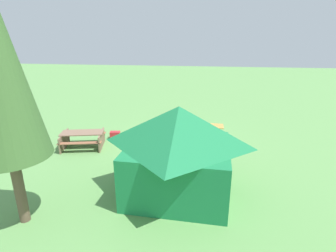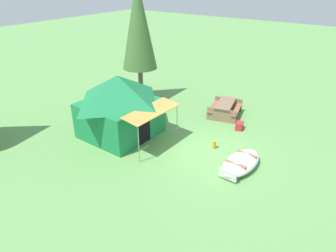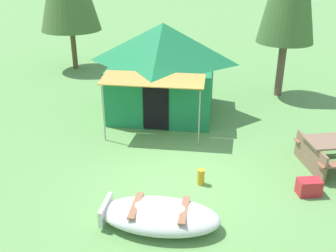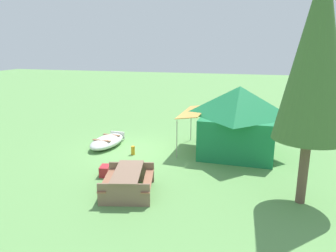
{
  "view_description": "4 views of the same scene",
  "coord_description": "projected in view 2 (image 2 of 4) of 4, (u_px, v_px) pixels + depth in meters",
  "views": [
    {
      "loc": [
        -1.75,
        11.77,
        4.78
      ],
      "look_at": [
        0.01,
        0.73,
        1.11
      ],
      "focal_mm": 28.01,
      "sensor_mm": 36.0,
      "label": 1
    },
    {
      "loc": [
        -10.3,
        -5.26,
        7.03
      ],
      "look_at": [
        -0.66,
        1.64,
        1.09
      ],
      "focal_mm": 33.22,
      "sensor_mm": 36.0,
      "label": 2
    },
    {
      "loc": [
        0.62,
        -7.6,
        4.9
      ],
      "look_at": [
        -0.33,
        0.75,
        1.07
      ],
      "focal_mm": 41.25,
      "sensor_mm": 36.0,
      "label": 3
    },
    {
      "loc": [
        12.51,
        4.83,
        4.56
      ],
      "look_at": [
        -0.54,
        1.24,
        1.09
      ],
      "focal_mm": 33.92,
      "sensor_mm": 36.0,
      "label": 4
    }
  ],
  "objects": [
    {
      "name": "canvas_cabin_tent",
      "position": [
        119.0,
        105.0,
        14.26
      ],
      "size": [
        3.46,
        4.08,
        2.91
      ],
      "color": "#1C7B45",
      "rests_on": "ground_plane"
    },
    {
      "name": "beached_rowboat",
      "position": [
        241.0,
        163.0,
        12.26
      ],
      "size": [
        2.4,
        1.24,
        0.47
      ],
      "color": "silver",
      "rests_on": "ground_plane"
    },
    {
      "name": "pine_tree_back_left",
      "position": [
        138.0,
        24.0,
        16.99
      ],
      "size": [
        1.98,
        1.98,
        6.89
      ],
      "color": "brown",
      "rests_on": "ground_plane"
    },
    {
      "name": "cooler_box",
      "position": [
        239.0,
        126.0,
        15.3
      ],
      "size": [
        0.55,
        0.42,
        0.37
      ],
      "primitive_type": "cube",
      "rotation": [
        0.0,
        0.0,
        0.21
      ],
      "color": "red",
      "rests_on": "ground_plane"
    },
    {
      "name": "fuel_can",
      "position": [
        214.0,
        144.0,
        13.65
      ],
      "size": [
        0.21,
        0.21,
        0.37
      ],
      "primitive_type": "cylinder",
      "rotation": [
        0.0,
        0.0,
        2.86
      ],
      "color": "orange",
      "rests_on": "ground_plane"
    },
    {
      "name": "picnic_table",
      "position": [
        225.0,
        107.0,
        16.64
      ],
      "size": [
        2.21,
        1.93,
        0.75
      ],
      "color": "#846550",
      "rests_on": "ground_plane"
    },
    {
      "name": "ground_plane",
      "position": [
        208.0,
        153.0,
        13.37
      ],
      "size": [
        80.0,
        80.0,
        0.0
      ],
      "primitive_type": "plane",
      "color": "#629851"
    }
  ]
}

